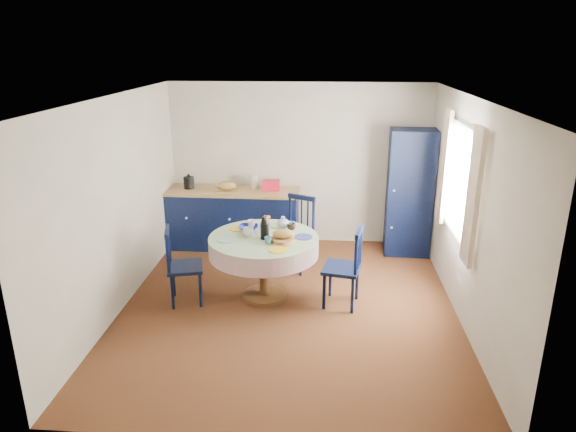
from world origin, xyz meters
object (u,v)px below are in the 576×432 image
Objects in this scene: cobalt_bowl at (249,228)px; mug_a at (248,232)px; mug_b at (268,240)px; mug_d at (252,224)px; chair_left at (182,265)px; chair_right at (345,267)px; mug_c at (291,227)px; dining_table at (264,246)px; chair_far at (296,233)px; kitchen_counter at (233,217)px; pantry_cabinet at (410,193)px.

mug_a is at bearing -82.99° from cobalt_bowl.
mug_d is at bearing 117.06° from mug_b.
chair_right is (1.98, 0.07, 0.01)m from chair_left.
mug_d is (-0.27, 0.53, 0.01)m from mug_b.
mug_d reaches higher than mug_b.
mug_c is at bearing -108.54° from chair_right.
dining_table is 1.30× the size of chair_far.
mug_d is (-1.19, 0.43, 0.36)m from chair_right.
cobalt_bowl is (-0.22, 0.22, 0.15)m from dining_table.
pantry_cabinet is (2.66, -0.05, 0.47)m from kitchen_counter.
mug_b is at bearing -78.15° from chair_far.
mug_c is at bearing -84.42° from chair_left.
pantry_cabinet reaches higher than mug_d.
mug_c is 0.45× the size of cobalt_bowl.
chair_far is (-1.64, -0.68, -0.42)m from pantry_cabinet.
chair_right reaches higher than chair_left.
chair_left is 1.13m from mug_b.
mug_b is (-0.26, -1.16, 0.33)m from chair_far.
mug_a is 0.55× the size of cobalt_bowl.
kitchen_counter is at bearing 111.83° from mug_b.
kitchen_counter is at bearing 169.05° from chair_far.
dining_table is (0.68, -1.67, 0.21)m from kitchen_counter.
kitchen_counter is at bearing 112.23° from dining_table.
mug_d is (-0.54, -0.63, 0.34)m from chair_far.
pantry_cabinet is at bearing 31.11° from mug_d.
chair_far is at bearing 87.89° from mug_c.
dining_table is at bearing 108.74° from mug_b.
chair_left is 1.01m from mug_d.
mug_b is (0.27, -0.25, -0.01)m from mug_a.
mug_b and mug_c have the same top height.
cobalt_bowl is at bearing -75.60° from chair_left.
kitchen_counter is 1.57m from cobalt_bowl.
dining_table is 0.41m from mug_d.
chair_left is 1.98m from chair_right.
mug_c is (0.31, 0.27, 0.17)m from dining_table.
chair_far is 9.48× the size of mug_c.
chair_left reaches higher than mug_a.
dining_table is 1.03m from chair_left.
mug_a is at bearing -154.33° from mug_c.
chair_right is 9.15× the size of mug_c.
chair_left is 1.75m from chair_far.
mug_d is (0.79, 0.50, 0.37)m from chair_left.
chair_far is 1.12m from mug_a.
cobalt_bowl is at bearing 123.87° from mug_b.
pantry_cabinet is at bearing 32.50° from cobalt_bowl.
dining_table is at bearing -7.42° from mug_a.
pantry_cabinet reaches higher than mug_c.
cobalt_bowl is at bearing 134.92° from dining_table.
chair_right reaches higher than mug_d.
pantry_cabinet is 1.95× the size of chair_left.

